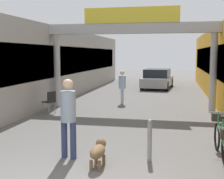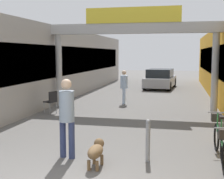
{
  "view_description": "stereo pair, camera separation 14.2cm",
  "coord_description": "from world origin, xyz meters",
  "views": [
    {
      "loc": [
        1.83,
        -4.31,
        2.36
      ],
      "look_at": [
        0.0,
        4.72,
        1.3
      ],
      "focal_mm": 50.0,
      "sensor_mm": 36.0,
      "label": 1
    },
    {
      "loc": [
        1.97,
        -4.28,
        2.36
      ],
      "look_at": [
        0.0,
        4.72,
        1.3
      ],
      "focal_mm": 50.0,
      "sensor_mm": 36.0,
      "label": 2
    }
  ],
  "objects": [
    {
      "name": "dog_on_leash",
      "position": [
        0.29,
        1.83,
        0.34
      ],
      "size": [
        0.29,
        0.73,
        0.54
      ],
      "color": "brown",
      "rests_on": "ground_plane"
    },
    {
      "name": "pedestrian_with_dog",
      "position": [
        -0.5,
        2.23,
        1.04
      ],
      "size": [
        0.41,
        0.41,
        1.8
      ],
      "color": "navy",
      "rests_on": "ground_plane"
    },
    {
      "name": "parked_car_silver",
      "position": [
        0.66,
        17.15,
        0.64
      ],
      "size": [
        2.09,
        4.14,
        1.33
      ],
      "color": "#99999E",
      "rests_on": "ground_plane"
    },
    {
      "name": "cafe_chair_black_nearer",
      "position": [
        -2.97,
        7.08,
        0.54
      ],
      "size": [
        0.54,
        0.54,
        0.89
      ],
      "color": "gray",
      "rests_on": "ground_plane"
    },
    {
      "name": "storefront_left",
      "position": [
        -5.09,
        11.0,
        1.82
      ],
      "size": [
        3.0,
        26.0,
        3.64
      ],
      "color": "#9E9993",
      "rests_on": "ground_plane"
    },
    {
      "name": "bicycle_green_second",
      "position": [
        2.89,
        3.13,
        0.44
      ],
      "size": [
        0.46,
        1.69,
        0.98
      ],
      "color": "black",
      "rests_on": "ground_plane"
    },
    {
      "name": "arcade_sign_gateway",
      "position": [
        0.0,
        8.84,
        3.05
      ],
      "size": [
        7.4,
        0.47,
        4.27
      ],
      "color": "#B2B2B2",
      "rests_on": "ground_plane"
    },
    {
      "name": "pedestrian_carrying_crate",
      "position": [
        -0.59,
        10.08,
        0.9
      ],
      "size": [
        0.39,
        0.4,
        1.58
      ],
      "color": "#A5BFE0",
      "rests_on": "ground_plane"
    },
    {
      "name": "bollard_post_metal",
      "position": [
        1.32,
        2.4,
        0.47
      ],
      "size": [
        0.1,
        0.1,
        0.93
      ],
      "color": "gray",
      "rests_on": "ground_plane"
    }
  ]
}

